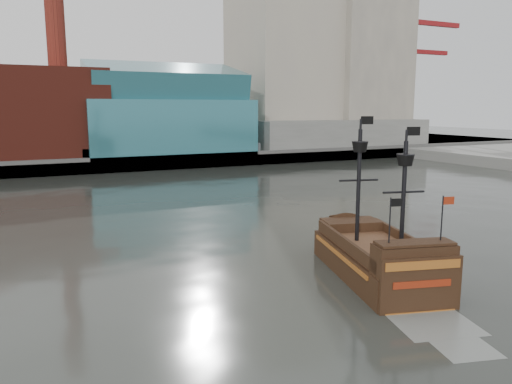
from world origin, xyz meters
TOP-DOWN VIEW (x-y plane):
  - ground at (0.00, 0.00)m, footprint 400.00×400.00m
  - promenade_far at (0.00, 92.00)m, footprint 220.00×60.00m
  - seawall at (0.00, 62.50)m, footprint 220.00×1.00m
  - skyline at (5.21, 84.56)m, footprint 149.00×45.00m
  - crane_a at (78.63, 82.00)m, footprint 22.50×4.00m
  - crane_b at (88.23, 92.00)m, footprint 19.10×4.00m
  - pirate_ship at (4.62, 2.45)m, footprint 7.94×15.15m

SIDE VIEW (x-z plane):
  - ground at x=0.00m, z-range 0.00..0.00m
  - pirate_ship at x=4.62m, z-range -4.45..6.42m
  - promenade_far at x=0.00m, z-range 0.00..2.00m
  - seawall at x=0.00m, z-range 0.00..2.60m
  - crane_b at x=88.23m, z-range 2.45..28.70m
  - crane_a at x=78.63m, z-range 2.99..35.24m
  - skyline at x=5.21m, z-range -6.45..55.55m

